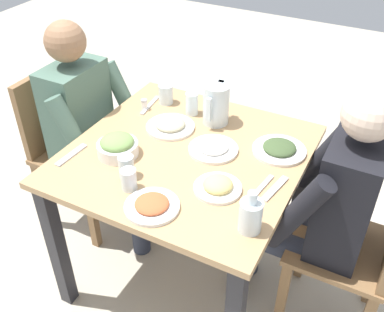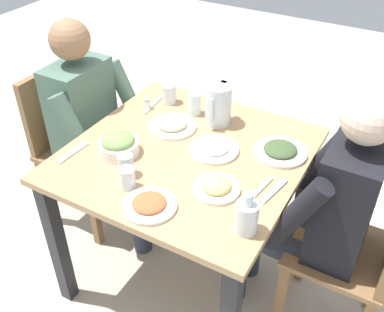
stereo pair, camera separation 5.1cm
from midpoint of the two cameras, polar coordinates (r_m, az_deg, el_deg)
name	(u,v)px [view 1 (the left image)]	position (r m, az deg, el deg)	size (l,w,h in m)	color
ground_plane	(187,268)	(2.41, -1.22, -14.20)	(8.00, 8.00, 0.00)	#B7AD99
dining_table	(186,174)	(1.96, -1.46, -2.29)	(0.96, 0.96, 0.75)	tan
chair_near	(67,142)	(2.49, -16.24, 1.77)	(0.40, 0.40, 0.89)	olive
chair_far	(364,246)	(1.95, 20.47, -10.74)	(0.40, 0.40, 0.89)	olive
diner_near	(94,128)	(2.29, -13.01, 3.49)	(0.48, 0.53, 1.18)	#4C6B5B
diner_far	(320,203)	(1.86, 15.30, -5.81)	(0.48, 0.53, 1.18)	black
water_pitcher	(216,104)	(2.04, 2.39, 6.65)	(0.16, 0.12, 0.19)	silver
salad_bowl	(117,146)	(1.88, -10.28, 1.27)	(0.17, 0.17, 0.09)	white
plate_rice_curry	(152,205)	(1.62, -6.05, -6.29)	(0.20, 0.20, 0.04)	white
plate_beans	(170,125)	(2.04, -3.51, 3.95)	(0.22, 0.22, 0.05)	white
plate_dolmas	(279,149)	(1.91, 10.38, 0.91)	(0.23, 0.23, 0.04)	white
plate_yoghurt	(213,148)	(1.89, 1.98, 1.04)	(0.21, 0.21, 0.04)	white
plate_fries	(218,186)	(1.68, 2.46, -3.86)	(0.18, 0.18, 0.05)	white
water_glass_far_left	(192,104)	(2.12, -0.71, 6.71)	(0.06, 0.06, 0.11)	silver
water_glass_near_left	(166,94)	(2.22, -4.02, 7.90)	(0.07, 0.07, 0.10)	silver
water_glass_near_right	(126,166)	(1.75, -9.22, -1.32)	(0.06, 0.06, 0.09)	silver
water_glass_far_right	(129,179)	(1.69, -8.93, -2.99)	(0.06, 0.06, 0.09)	silver
oil_carafe	(250,217)	(1.51, 6.53, -7.78)	(0.08, 0.08, 0.16)	silver
salt_shaker	(144,104)	(2.19, -6.79, 6.57)	(0.03, 0.03, 0.05)	white
fork_near	(71,155)	(1.94, -15.92, 0.13)	(0.17, 0.03, 0.01)	silver
knife_near	(261,188)	(1.71, 7.93, -4.15)	(0.18, 0.02, 0.01)	silver
fork_far	(275,189)	(1.72, 9.75, -4.14)	(0.17, 0.03, 0.01)	silver
knife_far	(150,105)	(2.22, -6.07, 6.48)	(0.18, 0.02, 0.01)	silver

